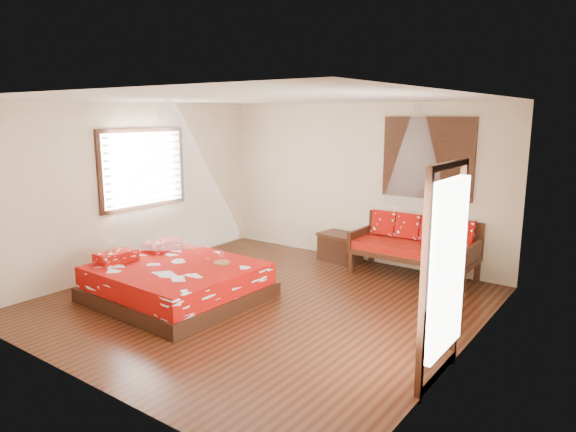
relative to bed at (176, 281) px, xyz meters
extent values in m
cube|color=black|center=(1.10, 0.60, -0.26)|extent=(5.50, 5.50, 0.02)
cube|color=silver|center=(1.10, 0.60, 2.56)|extent=(5.50, 5.50, 0.02)
cube|color=beige|center=(-1.66, 0.60, 1.15)|extent=(0.02, 5.50, 2.80)
cube|color=beige|center=(3.86, 0.60, 1.15)|extent=(0.02, 5.50, 2.80)
cube|color=beige|center=(1.10, 3.36, 1.15)|extent=(5.50, 0.02, 2.80)
cube|color=beige|center=(1.10, -2.16, 1.15)|extent=(5.50, 0.02, 2.80)
cube|color=black|center=(0.02, 0.00, -0.15)|extent=(2.25, 2.05, 0.20)
cube|color=#9A0A04|center=(0.02, 0.00, 0.10)|extent=(2.15, 1.95, 0.30)
cube|color=#9A0A04|center=(-0.82, -0.39, 0.32)|extent=(0.33, 0.58, 0.15)
cube|color=#9A0A04|center=(-0.79, 0.44, 0.32)|extent=(0.33, 0.58, 0.15)
cube|color=black|center=(1.43, 2.53, -0.04)|extent=(0.08, 0.08, 0.42)
cube|color=black|center=(3.27, 2.53, -0.04)|extent=(0.08, 0.08, 0.42)
cube|color=black|center=(1.43, 3.28, -0.04)|extent=(0.08, 0.08, 0.42)
cube|color=black|center=(3.27, 3.28, -0.04)|extent=(0.08, 0.08, 0.42)
cube|color=black|center=(2.35, 2.90, 0.13)|extent=(1.96, 0.87, 0.08)
cube|color=#7F0A04|center=(2.35, 2.90, 0.24)|extent=(1.90, 0.81, 0.14)
cube|color=black|center=(2.35, 3.30, 0.42)|extent=(1.96, 0.06, 0.55)
cube|color=black|center=(1.41, 2.90, 0.29)|extent=(0.06, 0.87, 0.30)
cube|color=black|center=(3.29, 2.90, 0.29)|extent=(0.06, 0.87, 0.30)
cube|color=#9A0A04|center=(1.70, 3.18, 0.51)|extent=(0.41, 0.20, 0.43)
cube|color=#9A0A04|center=(2.13, 3.18, 0.51)|extent=(0.41, 0.20, 0.43)
cube|color=#9A0A04|center=(2.57, 3.18, 0.51)|extent=(0.41, 0.20, 0.43)
cube|color=#9A0A04|center=(3.00, 3.18, 0.51)|extent=(0.41, 0.20, 0.43)
cube|color=black|center=(0.92, 3.05, -0.03)|extent=(0.75, 0.59, 0.45)
cube|color=black|center=(0.92, 3.05, 0.22)|extent=(0.80, 0.63, 0.05)
cube|color=black|center=(2.35, 3.32, 1.65)|extent=(1.52, 0.06, 1.32)
cube|color=black|center=(2.35, 3.31, 1.65)|extent=(1.35, 0.04, 1.10)
cube|color=black|center=(-1.62, 0.80, 1.45)|extent=(0.08, 1.74, 1.34)
cube|color=white|center=(-1.58, 0.80, 1.45)|extent=(0.04, 1.54, 1.10)
cube|color=black|center=(3.82, 0.00, 0.80)|extent=(0.08, 1.02, 2.16)
cube|color=white|center=(3.80, 0.00, 0.90)|extent=(0.03, 0.82, 1.70)
cylinder|color=brown|center=(0.50, 0.42, 0.26)|extent=(0.24, 0.24, 0.03)
cone|color=white|center=(0.02, 0.00, 1.60)|extent=(1.82, 1.82, 1.80)
cone|color=white|center=(2.35, 2.85, 1.75)|extent=(0.97, 0.97, 1.50)
camera|label=1|loc=(5.40, -4.72, 2.34)|focal=32.00mm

